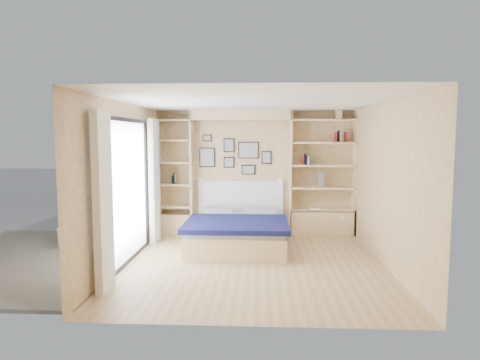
{
  "coord_description": "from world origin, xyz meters",
  "views": [
    {
      "loc": [
        0.11,
        -6.53,
        1.97
      ],
      "look_at": [
        -0.26,
        0.9,
        1.22
      ],
      "focal_mm": 32.0,
      "sensor_mm": 36.0,
      "label": 1
    }
  ],
  "objects": [
    {
      "name": "deck_chair",
      "position": [
        -3.35,
        1.07,
        0.38
      ],
      "size": [
        0.73,
        0.92,
        0.81
      ],
      "rotation": [
        0.0,
        0.0,
        0.36
      ],
      "color": "tan",
      "rests_on": "ground"
    },
    {
      "name": "bed",
      "position": [
        -0.31,
        1.05,
        0.28
      ],
      "size": [
        1.76,
        2.28,
        1.07
      ],
      "color": "beige",
      "rests_on": "ground"
    },
    {
      "name": "deck",
      "position": [
        -3.6,
        0.0,
        0.0
      ],
      "size": [
        3.2,
        4.0,
        0.05
      ],
      "primitive_type": "cube",
      "color": "#706352",
      "rests_on": "ground"
    },
    {
      "name": "photo_gallery",
      "position": [
        -0.45,
        2.22,
        1.6
      ],
      "size": [
        1.48,
        0.02,
        0.82
      ],
      "color": "black",
      "rests_on": "ground"
    },
    {
      "name": "ground",
      "position": [
        0.0,
        0.0,
        0.0
      ],
      "size": [
        4.5,
        4.5,
        0.0
      ],
      "primitive_type": "plane",
      "color": "tan",
      "rests_on": "ground"
    },
    {
      "name": "room_shell",
      "position": [
        -0.39,
        1.52,
        1.08
      ],
      "size": [
        4.5,
        4.5,
        4.5
      ],
      "color": "beige",
      "rests_on": "ground"
    },
    {
      "name": "reading_lamps",
      "position": [
        -0.3,
        2.0,
        1.1
      ],
      "size": [
        1.92,
        0.12,
        0.15
      ],
      "color": "silver",
      "rests_on": "ground"
    },
    {
      "name": "shelf_decor",
      "position": [
        1.05,
        2.07,
        1.68
      ],
      "size": [
        3.51,
        0.23,
        2.03
      ],
      "color": "#A51E1E",
      "rests_on": "ground"
    }
  ]
}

